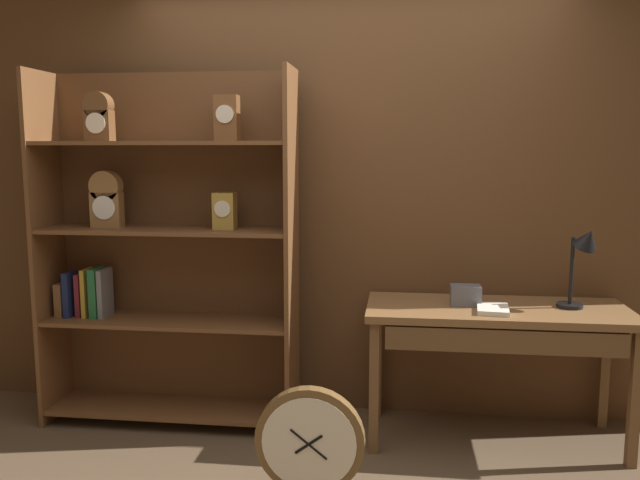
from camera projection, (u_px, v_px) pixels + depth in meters
The scene contains 7 objects.
back_wood_panel at pixel (349, 199), 3.82m from camera, with size 4.80×0.05×2.60m, color brown.
bookshelf at pixel (164, 252), 3.69m from camera, with size 1.46×0.37×2.03m.
workbench at pixel (497, 324), 3.44m from camera, with size 1.40×0.58×0.75m.
desk_lamp at pixel (583, 254), 3.35m from camera, with size 0.22×0.21×0.46m.
toolbox_small at pixel (465, 295), 3.48m from camera, with size 0.16×0.11×0.11m, color #595960.
open_repair_manual at pixel (493, 309), 3.35m from camera, with size 0.16×0.22×0.03m, color silver.
round_clock_large at pixel (310, 444), 2.89m from camera, with size 0.50×0.11×0.54m.
Camera 1 is at (0.30, -2.47, 1.59)m, focal length 35.94 mm.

